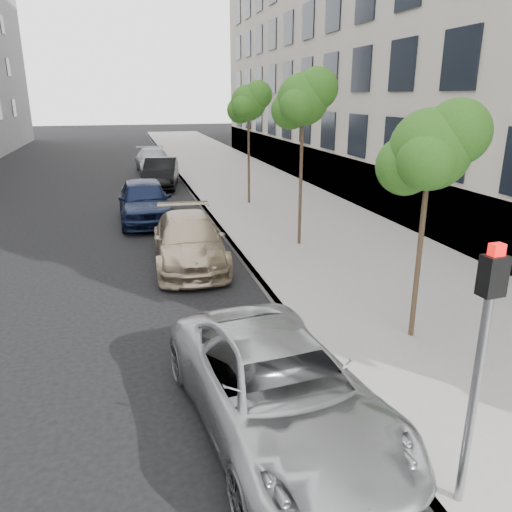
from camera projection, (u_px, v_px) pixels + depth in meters
name	position (u px, v px, depth m)	size (l,w,h in m)	color
ground	(276.00, 411.00, 7.60)	(160.00, 160.00, 0.00)	black
sidewalk	(229.00, 172.00, 30.70)	(6.40, 72.00, 0.14)	gray
curb	(178.00, 174.00, 29.94)	(0.15, 72.00, 0.14)	#9E9B93
tree_near	(432.00, 149.00, 8.63)	(1.75, 1.55, 4.41)	#38281C
tree_mid	(304.00, 99.00, 14.37)	(1.81, 1.61, 5.23)	#38281C
tree_far	(249.00, 103.00, 20.40)	(1.77, 1.57, 5.03)	#38281C
signal_pole	(481.00, 350.00, 5.17)	(0.25, 0.20, 3.08)	#939699
minivan	(279.00, 388.00, 6.97)	(2.25, 4.89, 1.36)	#9DA0A2
suv	(189.00, 240.00, 14.04)	(1.92, 4.73, 1.37)	tan
sedan_blue	(145.00, 201.00, 18.76)	(1.90, 4.72, 1.61)	#0F1833
sedan_black	(161.00, 173.00, 25.84)	(1.58, 4.52, 1.49)	black
sedan_rear	(154.00, 161.00, 30.79)	(2.04, 5.03, 1.46)	gray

